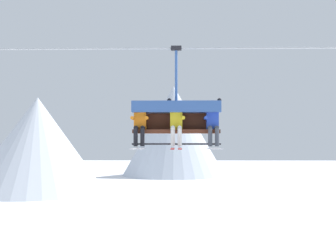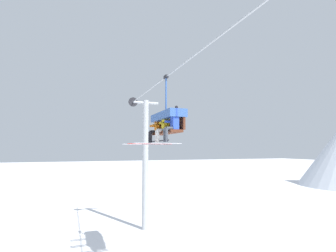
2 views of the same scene
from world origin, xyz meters
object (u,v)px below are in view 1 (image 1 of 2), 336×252
skier_orange (140,123)px  skier_yellow (176,122)px  chairlift_chair (176,112)px  skier_blue (213,122)px

skier_orange → skier_yellow: 0.95m
skier_orange → chairlift_chair: bearing=13.0°
skier_orange → skier_yellow: bearing=0.4°
skier_yellow → skier_blue: 0.96m
chairlift_chair → skier_orange: chairlift_chair is taller
skier_orange → skier_yellow: size_ratio=1.00×
skier_yellow → skier_blue: same height
chairlift_chair → skier_blue: 1.02m
chairlift_chair → skier_orange: size_ratio=1.55×
chairlift_chair → skier_orange: 1.03m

